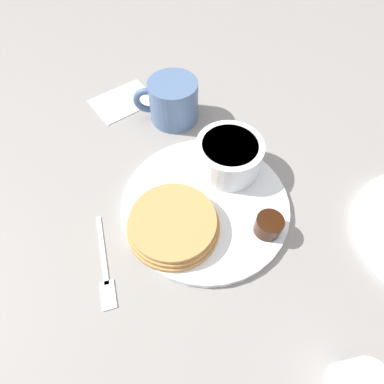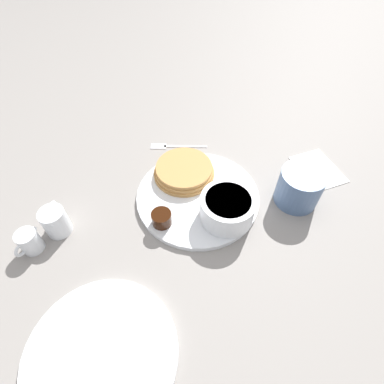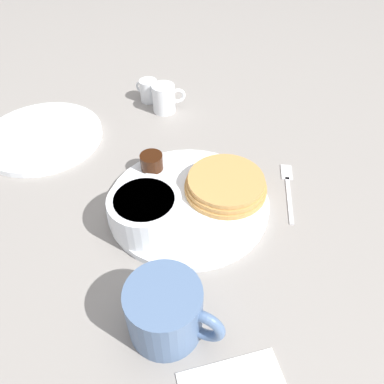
% 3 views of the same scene
% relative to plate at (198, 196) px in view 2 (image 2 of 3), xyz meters
% --- Properties ---
extents(ground_plane, '(4.00, 4.00, 0.00)m').
position_rel_plate_xyz_m(ground_plane, '(0.00, 0.00, -0.01)').
color(ground_plane, gray).
extents(plate, '(0.27, 0.27, 0.01)m').
position_rel_plate_xyz_m(plate, '(0.00, 0.00, 0.00)').
color(plate, white).
rests_on(plate, ground_plane).
extents(pancake_stack, '(0.14, 0.14, 0.03)m').
position_rel_plate_xyz_m(pancake_stack, '(0.07, 0.01, 0.02)').
color(pancake_stack, '#B78447').
rests_on(pancake_stack, plate).
extents(bowl, '(0.11, 0.11, 0.06)m').
position_rel_plate_xyz_m(bowl, '(-0.07, -0.04, 0.04)').
color(bowl, white).
rests_on(bowl, plate).
extents(syrup_cup, '(0.04, 0.04, 0.03)m').
position_rel_plate_xyz_m(syrup_cup, '(-0.05, 0.09, 0.02)').
color(syrup_cup, black).
rests_on(syrup_cup, plate).
extents(butter_ramekin, '(0.04, 0.04, 0.04)m').
position_rel_plate_xyz_m(butter_ramekin, '(-0.10, -0.04, 0.02)').
color(butter_ramekin, white).
rests_on(butter_ramekin, plate).
extents(coffee_mug, '(0.12, 0.10, 0.08)m').
position_rel_plate_xyz_m(coffee_mug, '(-0.06, -0.21, 0.04)').
color(coffee_mug, slate).
rests_on(coffee_mug, ground_plane).
extents(creamer_pitcher_near, '(0.08, 0.05, 0.06)m').
position_rel_plate_xyz_m(creamer_pitcher_near, '(0.01, 0.30, 0.03)').
color(creamer_pitcher_near, white).
rests_on(creamer_pitcher_near, ground_plane).
extents(creamer_pitcher_far, '(0.05, 0.05, 0.05)m').
position_rel_plate_xyz_m(creamer_pitcher_far, '(-0.03, 0.35, 0.02)').
color(creamer_pitcher_far, white).
rests_on(creamer_pitcher_far, ground_plane).
extents(fork, '(0.06, 0.15, 0.00)m').
position_rel_plate_xyz_m(fork, '(0.19, 0.01, -0.00)').
color(fork, silver).
rests_on(fork, ground_plane).
extents(napkin, '(0.13, 0.10, 0.00)m').
position_rel_plate_xyz_m(napkin, '(0.00, -0.31, -0.00)').
color(napkin, white).
rests_on(napkin, ground_plane).
extents(far_plate, '(0.24, 0.24, 0.01)m').
position_rel_plate_xyz_m(far_plate, '(-0.26, 0.24, 0.00)').
color(far_plate, white).
rests_on(far_plate, ground_plane).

